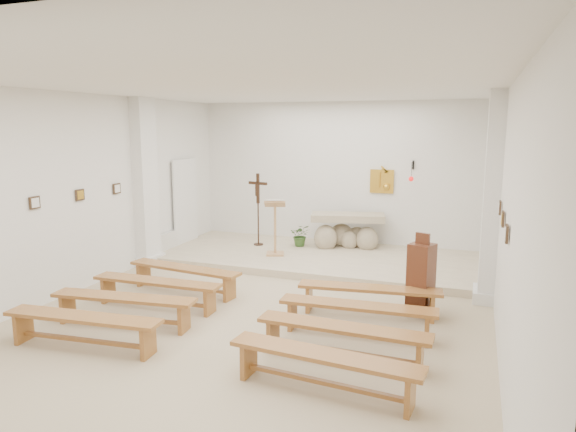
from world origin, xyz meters
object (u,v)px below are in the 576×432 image
at_px(bench_right_second, 357,312).
at_px(bench_right_fourth, 324,363).
at_px(lectern, 275,227).
at_px(bench_right_third, 343,334).
at_px(bench_right_front, 369,294).
at_px(bench_left_second, 157,287).
at_px(crucifix_stand, 258,204).
at_px(bench_left_fourth, 83,324).
at_px(bench_left_third, 124,303).
at_px(altar, 346,233).
at_px(bench_left_front, 184,273).
at_px(donation_pedestal, 421,278).

bearing_deg(bench_right_second, bench_right_fourth, -93.50).
relative_size(lectern, bench_right_third, 0.56).
distance_m(bench_right_front, bench_left_second, 3.41).
xyz_separation_m(bench_right_front, bench_left_second, (-3.31, -0.84, 0.00)).
relative_size(crucifix_stand, bench_right_fourth, 0.76).
xyz_separation_m(bench_right_second, bench_left_fourth, (-3.31, -1.68, 0.00)).
height_order(lectern, bench_left_third, lectern).
bearing_deg(lectern, bench_right_front, -63.86).
height_order(crucifix_stand, bench_right_fourth, crucifix_stand).
height_order(altar, bench_left_front, altar).
bearing_deg(donation_pedestal, bench_left_fourth, -124.26).
bearing_deg(bench_right_third, bench_left_second, 167.08).
bearing_deg(bench_right_third, donation_pedestal, 71.74).
height_order(altar, bench_right_third, altar).
relative_size(bench_right_front, bench_right_third, 1.01).
relative_size(bench_right_front, bench_left_fourth, 1.00).
relative_size(bench_right_front, bench_left_third, 1.00).
xyz_separation_m(bench_left_front, bench_left_second, (0.00, -0.84, 0.00)).
bearing_deg(bench_left_third, donation_pedestal, 19.87).
bearing_deg(bench_right_front, crucifix_stand, 127.87).
xyz_separation_m(bench_right_front, bench_right_fourth, (0.00, -2.52, 0.00)).
bearing_deg(bench_right_second, crucifix_stand, 125.27).
bearing_deg(bench_left_front, bench_left_second, -83.31).
height_order(lectern, bench_right_second, lectern).
bearing_deg(donation_pedestal, lectern, 167.23).
bearing_deg(donation_pedestal, bench_left_third, -132.90).
bearing_deg(bench_left_second, donation_pedestal, 15.23).
bearing_deg(donation_pedestal, bench_right_front, -132.24).
relative_size(lectern, bench_left_front, 0.56).
height_order(altar, lectern, lectern).
height_order(bench_right_front, bench_right_third, same).
bearing_deg(altar, bench_right_fourth, -92.24).
xyz_separation_m(altar, bench_right_third, (1.29, -5.45, -0.13)).
relative_size(bench_left_third, bench_right_fourth, 1.00).
relative_size(donation_pedestal, bench_right_fourth, 0.58).
bearing_deg(crucifix_stand, donation_pedestal, -21.94).
relative_size(altar, bench_right_front, 0.80).
xyz_separation_m(lectern, crucifix_stand, (-0.72, 0.74, 0.36)).
xyz_separation_m(altar, lectern, (-1.28, -1.26, 0.28)).
relative_size(bench_right_third, bench_left_fourth, 0.99).
bearing_deg(bench_right_second, bench_right_third, -93.50).
height_order(bench_right_second, bench_left_fourth, same).
xyz_separation_m(bench_left_third, bench_right_fourth, (3.31, -0.84, 0.00)).
bearing_deg(bench_left_third, bench_right_third, -7.19).
height_order(lectern, crucifix_stand, crucifix_stand).
bearing_deg(bench_right_front, bench_left_third, -160.51).
distance_m(donation_pedestal, bench_right_second, 1.45).
bearing_deg(bench_left_front, bench_right_second, -7.55).
bearing_deg(bench_left_third, bench_left_fourth, -97.19).
bearing_deg(bench_left_third, altar, 62.47).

